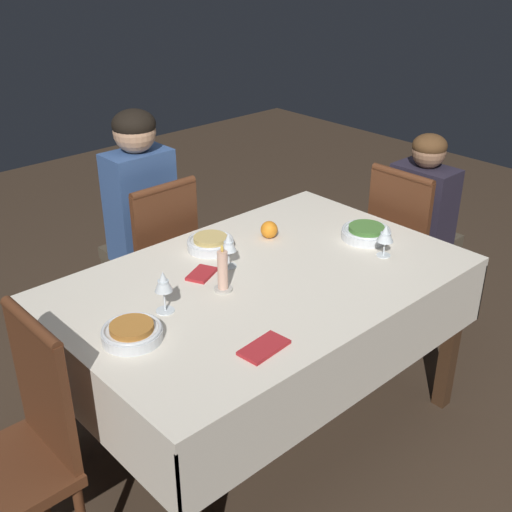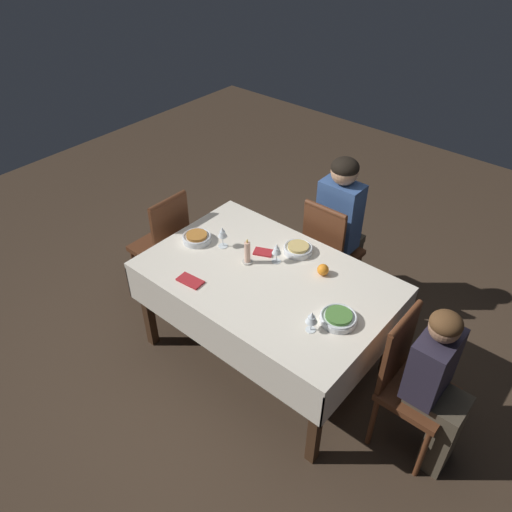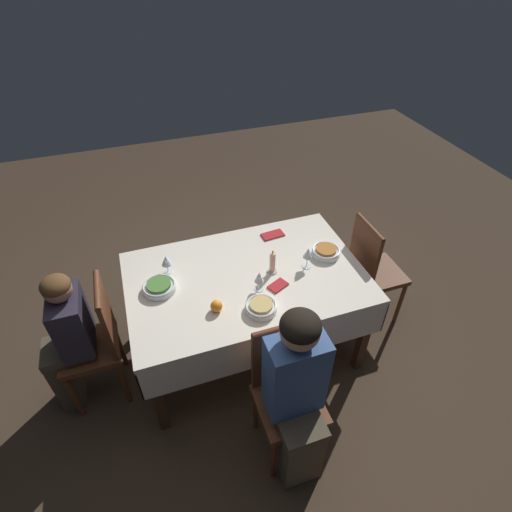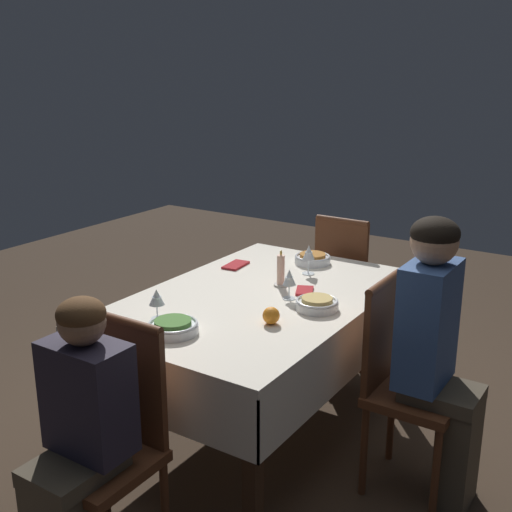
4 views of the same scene
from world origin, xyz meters
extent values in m
plane|color=#3D2D21|center=(0.00, 0.00, 0.00)|extent=(8.00, 8.00, 0.00)
cube|color=silver|center=(0.00, 0.00, 0.73)|extent=(1.56, 1.02, 0.04)
cube|color=silver|center=(0.00, 0.50, 0.58)|extent=(1.56, 0.01, 0.26)
cube|color=silver|center=(0.00, -0.50, 0.58)|extent=(1.56, 0.01, 0.26)
cube|color=silver|center=(0.78, 0.00, 0.58)|extent=(0.01, 1.02, 0.26)
cube|color=silver|center=(-0.78, 0.00, 0.58)|extent=(0.01, 1.02, 0.26)
cube|color=#3D2616|center=(0.71, 0.44, 0.36)|extent=(0.06, 0.06, 0.71)
cube|color=#3D2616|center=(-0.71, 0.44, 0.36)|extent=(0.06, 0.06, 0.71)
cube|color=#3D2616|center=(0.71, -0.44, 0.36)|extent=(0.06, 0.06, 0.71)
cube|color=#3D2616|center=(-0.71, -0.44, 0.36)|extent=(0.06, 0.06, 0.71)
cube|color=#562D19|center=(0.00, -0.80, 0.45)|extent=(0.36, 0.36, 0.04)
cube|color=#562D19|center=(0.00, -0.63, 0.70)|extent=(0.34, 0.03, 0.46)
cylinder|color=#562D19|center=(0.00, -0.63, 0.93)|extent=(0.33, 0.04, 0.04)
cylinder|color=#562D19|center=(-0.15, -0.95, 0.21)|extent=(0.03, 0.03, 0.43)
cylinder|color=#562D19|center=(0.16, -0.95, 0.21)|extent=(0.03, 0.03, 0.43)
cylinder|color=#562D19|center=(-0.15, -0.64, 0.21)|extent=(0.03, 0.03, 0.43)
cylinder|color=#562D19|center=(0.16, -0.64, 0.21)|extent=(0.03, 0.03, 0.43)
cube|color=#562D19|center=(-1.07, -0.02, 0.45)|extent=(0.36, 0.36, 0.04)
cube|color=#562D19|center=(-0.90, -0.02, 0.70)|extent=(0.03, 0.34, 0.46)
cylinder|color=#562D19|center=(-0.90, -0.02, 0.93)|extent=(0.04, 0.33, 0.04)
cylinder|color=#562D19|center=(-1.23, 0.13, 0.21)|extent=(0.03, 0.03, 0.43)
cylinder|color=#562D19|center=(-1.23, -0.18, 0.21)|extent=(0.03, 0.03, 0.43)
cylinder|color=#562D19|center=(-0.91, 0.13, 0.21)|extent=(0.03, 0.03, 0.43)
cylinder|color=#562D19|center=(-0.91, -0.18, 0.21)|extent=(0.03, 0.03, 0.43)
cube|color=#562D19|center=(1.07, 0.00, 0.45)|extent=(0.36, 0.36, 0.04)
cube|color=#562D19|center=(0.90, 0.00, 0.70)|extent=(0.03, 0.34, 0.46)
cylinder|color=#562D19|center=(0.90, 0.00, 0.93)|extent=(0.04, 0.33, 0.04)
cylinder|color=#562D19|center=(1.23, -0.16, 0.21)|extent=(0.03, 0.03, 0.43)
cylinder|color=#562D19|center=(1.23, 0.15, 0.21)|extent=(0.03, 0.03, 0.43)
cylinder|color=#562D19|center=(0.91, -0.16, 0.21)|extent=(0.03, 0.03, 0.43)
cylinder|color=#562D19|center=(0.91, 0.15, 0.21)|extent=(0.03, 0.03, 0.43)
cube|color=#4C4233|center=(0.00, -0.99, 0.23)|extent=(0.22, 0.14, 0.47)
cube|color=#4C4233|center=(0.00, -0.91, 0.50)|extent=(0.24, 0.31, 0.06)
cube|color=#38568E|center=(0.00, -0.82, 0.79)|extent=(0.30, 0.18, 0.52)
sphere|color=tan|center=(0.00, -0.82, 1.14)|extent=(0.19, 0.19, 0.19)
ellipsoid|color=black|center=(0.00, -0.82, 1.17)|extent=(0.19, 0.19, 0.13)
cube|color=#4C4233|center=(-1.27, -0.02, 0.23)|extent=(0.14, 0.22, 0.47)
cube|color=#4C4233|center=(-1.18, -0.02, 0.50)|extent=(0.31, 0.24, 0.06)
cube|color=#282333|center=(-1.10, -0.02, 0.73)|extent=(0.18, 0.30, 0.40)
sphere|color=#9E7051|center=(-1.10, -0.02, 1.00)|extent=(0.16, 0.16, 0.16)
ellipsoid|color=brown|center=(-1.10, -0.02, 1.03)|extent=(0.16, 0.16, 0.11)
cylinder|color=silver|center=(-0.01, -0.32, 0.77)|extent=(0.19, 0.19, 0.04)
torus|color=silver|center=(-0.01, -0.32, 0.79)|extent=(0.19, 0.19, 0.01)
cylinder|color=tan|center=(-0.01, -0.32, 0.79)|extent=(0.14, 0.14, 0.02)
cylinder|color=white|center=(0.04, -0.15, 0.75)|extent=(0.06, 0.06, 0.00)
cylinder|color=white|center=(0.04, -0.15, 0.78)|extent=(0.01, 0.01, 0.07)
cone|color=white|center=(0.04, -0.15, 0.86)|extent=(0.06, 0.06, 0.07)
cylinder|color=white|center=(0.04, -0.15, 0.84)|extent=(0.04, 0.04, 0.03)
cylinder|color=silver|center=(-0.56, 0.05, 0.77)|extent=(0.21, 0.21, 0.04)
torus|color=silver|center=(-0.56, 0.05, 0.79)|extent=(0.21, 0.21, 0.01)
cylinder|color=#4C7F38|center=(-0.56, 0.05, 0.79)|extent=(0.15, 0.15, 0.02)
cylinder|color=white|center=(-0.48, 0.21, 0.75)|extent=(0.06, 0.06, 0.00)
cylinder|color=white|center=(-0.48, 0.21, 0.78)|extent=(0.01, 0.01, 0.06)
cone|color=white|center=(-0.48, 0.21, 0.85)|extent=(0.07, 0.07, 0.07)
cylinder|color=white|center=(-0.48, 0.21, 0.83)|extent=(0.04, 0.04, 0.03)
cylinder|color=silver|center=(0.60, 0.03, 0.77)|extent=(0.20, 0.20, 0.04)
torus|color=silver|center=(0.60, 0.03, 0.79)|extent=(0.19, 0.19, 0.01)
cylinder|color=#B2702D|center=(0.60, 0.03, 0.79)|extent=(0.14, 0.14, 0.02)
cylinder|color=white|center=(0.42, -0.04, 0.75)|extent=(0.07, 0.07, 0.00)
cylinder|color=white|center=(0.42, -0.04, 0.79)|extent=(0.01, 0.01, 0.08)
cone|color=white|center=(0.42, -0.04, 0.87)|extent=(0.06, 0.06, 0.07)
cylinder|color=white|center=(0.42, -0.04, 0.85)|extent=(0.04, 0.04, 0.03)
cylinder|color=beige|center=(0.18, -0.02, 0.75)|extent=(0.07, 0.07, 0.01)
cylinder|color=beige|center=(0.18, -0.02, 0.83)|extent=(0.04, 0.04, 0.15)
ellipsoid|color=#F9C64C|center=(0.18, -0.02, 0.92)|extent=(0.01, 0.01, 0.03)
sphere|color=orange|center=(-0.26, -0.23, 0.78)|extent=(0.07, 0.07, 0.07)
cube|color=#AD2328|center=(0.17, -0.16, 0.75)|extent=(0.15, 0.13, 0.01)
cube|color=#AD2328|center=(0.32, 0.35, 0.75)|extent=(0.17, 0.10, 0.01)
camera|label=1|loc=(1.47, 1.57, 1.92)|focal=45.00mm
camera|label=2|loc=(-1.50, 1.87, 2.77)|focal=35.00mm
camera|label=3|loc=(-0.56, -1.85, 2.56)|focal=28.00mm
camera|label=4|loc=(-2.41, -1.56, 1.81)|focal=45.00mm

